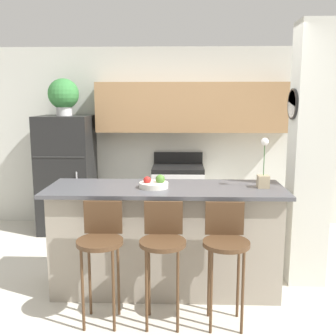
{
  "coord_description": "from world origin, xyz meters",
  "views": [
    {
      "loc": [
        0.14,
        -3.59,
        1.84
      ],
      "look_at": [
        0.0,
        0.73,
        1.07
      ],
      "focal_mm": 42.0,
      "sensor_mm": 36.0,
      "label": 1
    }
  ],
  "objects_px": {
    "bar_stool_mid": "(163,244)",
    "bar_stool_right": "(226,245)",
    "refrigerator": "(67,174)",
    "potted_plant_on_fridge": "(63,95)",
    "stove_range": "(178,198)",
    "bar_stool_left": "(101,243)",
    "fruit_bowl": "(154,184)",
    "trash_bin": "(106,222)",
    "orchid_vase": "(264,173)"
  },
  "relations": [
    {
      "from": "bar_stool_left",
      "to": "bar_stool_right",
      "type": "xyz_separation_m",
      "value": [
        1.01,
        0.0,
        0.0
      ]
    },
    {
      "from": "bar_stool_right",
      "to": "trash_bin",
      "type": "height_order",
      "value": "bar_stool_right"
    },
    {
      "from": "bar_stool_mid",
      "to": "bar_stool_right",
      "type": "relative_size",
      "value": 1.0
    },
    {
      "from": "bar_stool_right",
      "to": "bar_stool_left",
      "type": "bearing_deg",
      "value": 180.0
    },
    {
      "from": "potted_plant_on_fridge",
      "to": "trash_bin",
      "type": "xyz_separation_m",
      "value": [
        0.57,
        -0.24,
        -1.69
      ]
    },
    {
      "from": "bar_stool_mid",
      "to": "fruit_bowl",
      "type": "xyz_separation_m",
      "value": [
        -0.1,
        0.54,
        0.38
      ]
    },
    {
      "from": "stove_range",
      "to": "bar_stool_left",
      "type": "bearing_deg",
      "value": -104.66
    },
    {
      "from": "orchid_vase",
      "to": "bar_stool_right",
      "type": "bearing_deg",
      "value": -125.08
    },
    {
      "from": "stove_range",
      "to": "bar_stool_mid",
      "type": "distance_m",
      "value": 2.36
    },
    {
      "from": "potted_plant_on_fridge",
      "to": "orchid_vase",
      "type": "relative_size",
      "value": 1.07
    },
    {
      "from": "bar_stool_right",
      "to": "potted_plant_on_fridge",
      "type": "distance_m",
      "value": 3.23
    },
    {
      "from": "bar_stool_left",
      "to": "bar_stool_right",
      "type": "bearing_deg",
      "value": 0.0
    },
    {
      "from": "potted_plant_on_fridge",
      "to": "fruit_bowl",
      "type": "distance_m",
      "value": 2.34
    },
    {
      "from": "bar_stool_right",
      "to": "potted_plant_on_fridge",
      "type": "xyz_separation_m",
      "value": [
        -1.94,
        2.29,
        1.2
      ]
    },
    {
      "from": "refrigerator",
      "to": "stove_range",
      "type": "relative_size",
      "value": 1.5
    },
    {
      "from": "refrigerator",
      "to": "bar_stool_left",
      "type": "bearing_deg",
      "value": -67.9
    },
    {
      "from": "bar_stool_right",
      "to": "refrigerator",
      "type": "bearing_deg",
      "value": 130.32
    },
    {
      "from": "bar_stool_right",
      "to": "orchid_vase",
      "type": "xyz_separation_m",
      "value": [
        0.4,
        0.57,
        0.48
      ]
    },
    {
      "from": "bar_stool_right",
      "to": "orchid_vase",
      "type": "distance_m",
      "value": 0.85
    },
    {
      "from": "bar_stool_right",
      "to": "potted_plant_on_fridge",
      "type": "bearing_deg",
      "value": 130.32
    },
    {
      "from": "stove_range",
      "to": "potted_plant_on_fridge",
      "type": "relative_size",
      "value": 2.16
    },
    {
      "from": "stove_range",
      "to": "bar_stool_mid",
      "type": "bearing_deg",
      "value": -92.61
    },
    {
      "from": "stove_range",
      "to": "trash_bin",
      "type": "xyz_separation_m",
      "value": [
        -0.97,
        -0.3,
        -0.27
      ]
    },
    {
      "from": "refrigerator",
      "to": "bar_stool_mid",
      "type": "xyz_separation_m",
      "value": [
        1.43,
        -2.29,
        -0.13
      ]
    },
    {
      "from": "bar_stool_mid",
      "to": "bar_stool_left",
      "type": "bearing_deg",
      "value": 180.0
    },
    {
      "from": "bar_stool_left",
      "to": "bar_stool_right",
      "type": "height_order",
      "value": "same"
    },
    {
      "from": "fruit_bowl",
      "to": "trash_bin",
      "type": "relative_size",
      "value": 0.71
    },
    {
      "from": "stove_range",
      "to": "potted_plant_on_fridge",
      "type": "distance_m",
      "value": 2.1
    },
    {
      "from": "orchid_vase",
      "to": "fruit_bowl",
      "type": "relative_size",
      "value": 1.72
    },
    {
      "from": "bar_stool_mid",
      "to": "orchid_vase",
      "type": "xyz_separation_m",
      "value": [
        0.91,
        0.57,
        0.48
      ]
    },
    {
      "from": "stove_range",
      "to": "fruit_bowl",
      "type": "height_order",
      "value": "fruit_bowl"
    },
    {
      "from": "stove_range",
      "to": "bar_stool_left",
      "type": "height_order",
      "value": "stove_range"
    },
    {
      "from": "bar_stool_left",
      "to": "trash_bin",
      "type": "bearing_deg",
      "value": 99.8
    },
    {
      "from": "refrigerator",
      "to": "bar_stool_right",
      "type": "height_order",
      "value": "refrigerator"
    },
    {
      "from": "bar_stool_mid",
      "to": "potted_plant_on_fridge",
      "type": "height_order",
      "value": "potted_plant_on_fridge"
    },
    {
      "from": "refrigerator",
      "to": "trash_bin",
      "type": "xyz_separation_m",
      "value": [
        0.57,
        -0.24,
        -0.61
      ]
    },
    {
      "from": "stove_range",
      "to": "bar_stool_right",
      "type": "distance_m",
      "value": 2.39
    },
    {
      "from": "bar_stool_mid",
      "to": "orchid_vase",
      "type": "bearing_deg",
      "value": 32.2
    },
    {
      "from": "bar_stool_right",
      "to": "orchid_vase",
      "type": "bearing_deg",
      "value": 54.92
    },
    {
      "from": "stove_range",
      "to": "fruit_bowl",
      "type": "relative_size",
      "value": 3.95
    },
    {
      "from": "potted_plant_on_fridge",
      "to": "stove_range",
      "type": "bearing_deg",
      "value": 2.14
    },
    {
      "from": "bar_stool_mid",
      "to": "orchid_vase",
      "type": "distance_m",
      "value": 1.18
    },
    {
      "from": "potted_plant_on_fridge",
      "to": "fruit_bowl",
      "type": "bearing_deg",
      "value": -52.69
    },
    {
      "from": "stove_range",
      "to": "orchid_vase",
      "type": "relative_size",
      "value": 2.3
    },
    {
      "from": "potted_plant_on_fridge",
      "to": "trash_bin",
      "type": "height_order",
      "value": "potted_plant_on_fridge"
    },
    {
      "from": "refrigerator",
      "to": "fruit_bowl",
      "type": "bearing_deg",
      "value": -52.69
    },
    {
      "from": "bar_stool_mid",
      "to": "bar_stool_right",
      "type": "xyz_separation_m",
      "value": [
        0.51,
        0.0,
        0.0
      ]
    },
    {
      "from": "refrigerator",
      "to": "stove_range",
      "type": "distance_m",
      "value": 1.58
    },
    {
      "from": "bar_stool_mid",
      "to": "fruit_bowl",
      "type": "height_order",
      "value": "fruit_bowl"
    },
    {
      "from": "stove_range",
      "to": "orchid_vase",
      "type": "xyz_separation_m",
      "value": [
        0.8,
        -1.77,
        0.7
      ]
    }
  ]
}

